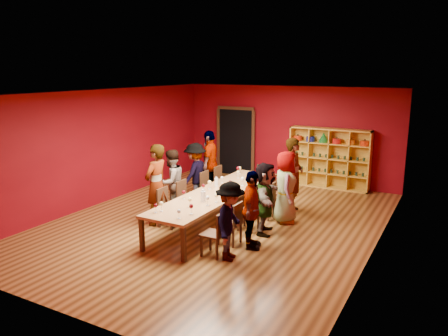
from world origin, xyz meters
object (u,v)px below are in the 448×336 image
at_px(person_left_3, 195,173).
at_px(wine_bottle, 258,171).
at_px(person_right_3, 286,187).
at_px(chair_person_left_2, 185,197).
at_px(chair_person_right_0, 217,232).
at_px(chair_person_right_2, 252,209).
at_px(shelving_unit, 329,155).
at_px(person_left_1, 156,185).
at_px(person_right_2, 265,198).
at_px(chair_person_left_4, 221,180).
at_px(person_right_0, 230,221).
at_px(person_left_4, 210,164).
at_px(spittoon_bowl, 225,189).
at_px(chair_person_right_1, 233,221).
at_px(person_left_2, 171,182).
at_px(chair_person_right_3, 268,199).
at_px(person_right_4, 294,175).
at_px(tasting_table, 218,194).
at_px(chair_person_right_4, 281,190).
at_px(chair_person_left_1, 167,205).
at_px(chair_person_left_3, 208,186).

bearing_deg(person_left_3, wine_bottle, 116.16).
bearing_deg(person_right_3, chair_person_left_2, 85.07).
bearing_deg(person_right_3, chair_person_right_0, 145.46).
bearing_deg(person_left_3, chair_person_right_2, 60.91).
bearing_deg(shelving_unit, person_left_1, -116.91).
relative_size(person_right_2, person_right_3, 0.94).
distance_m(chair_person_left_4, person_right_0, 4.04).
bearing_deg(person_left_4, person_left_1, -13.04).
relative_size(chair_person_right_0, spittoon_bowl, 2.89).
height_order(person_left_1, chair_person_left_4, person_left_1).
bearing_deg(chair_person_right_1, person_left_2, 156.12).
relative_size(chair_person_right_3, person_right_4, 0.48).
distance_m(person_left_4, person_right_0, 4.24).
bearing_deg(person_left_1, chair_person_left_4, 172.93).
relative_size(tasting_table, wine_bottle, 14.43).
xyz_separation_m(person_left_3, chair_person_left_4, (0.39, 0.73, -0.31)).
distance_m(person_left_1, person_right_0, 2.54).
distance_m(person_right_0, chair_person_right_4, 3.29).
bearing_deg(chair_person_left_2, chair_person_right_2, -3.14).
bearing_deg(chair_person_left_2, person_left_2, 180.00).
xyz_separation_m(person_right_0, person_right_2, (0.03, 1.54, 0.04)).
bearing_deg(person_left_2, chair_person_right_4, 137.51).
distance_m(person_left_2, chair_person_right_1, 2.45).
bearing_deg(chair_person_right_3, person_right_3, -0.00).
distance_m(chair_person_left_2, person_right_3, 2.42).
relative_size(person_right_0, chair_person_right_1, 1.69).
xyz_separation_m(tasting_table, person_right_3, (1.35, 0.79, 0.14)).
bearing_deg(person_right_3, chair_person_left_4, 41.68).
height_order(person_left_4, person_right_4, person_right_4).
bearing_deg(spittoon_bowl, chair_person_right_2, -12.05).
xyz_separation_m(chair_person_left_2, spittoon_bowl, (1.07, 0.06, 0.33)).
height_order(tasting_table, chair_person_left_1, chair_person_left_1).
xyz_separation_m(chair_person_right_1, spittoon_bowl, (-0.75, 1.04, 0.33)).
bearing_deg(wine_bottle, chair_person_left_4, -178.24).
bearing_deg(chair_person_right_0, chair_person_right_4, 90.00).
xyz_separation_m(chair_person_left_4, wine_bottle, (1.08, 0.03, 0.37)).
bearing_deg(spittoon_bowl, tasting_table, -160.34).
bearing_deg(person_right_3, person_left_4, 44.72).
height_order(tasting_table, person_left_2, person_left_2).
bearing_deg(person_right_3, person_left_1, 97.29).
height_order(person_left_1, chair_person_left_2, person_left_1).
bearing_deg(person_right_4, chair_person_right_0, 160.72).
xyz_separation_m(chair_person_left_1, person_left_4, (-0.37, 2.57, 0.44)).
bearing_deg(chair_person_right_1, person_right_2, 70.64).
bearing_deg(chair_person_left_3, chair_person_right_3, -8.76).
relative_size(tasting_table, chair_person_right_4, 5.06).
xyz_separation_m(person_left_1, chair_person_left_4, (0.27, 2.57, -0.44)).
bearing_deg(person_right_4, chair_person_right_1, 159.26).
distance_m(tasting_table, person_left_3, 1.69).
height_order(person_right_4, wine_bottle, person_right_4).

